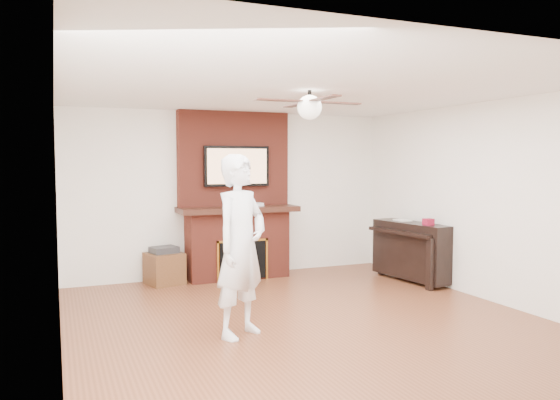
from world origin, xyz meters
name	(u,v)px	position (x,y,z in m)	size (l,w,h in m)	color
room_shell	(309,208)	(0.00, 0.00, 1.25)	(5.36, 5.86, 2.86)	brown
fireplace	(236,212)	(0.00, 2.55, 1.00)	(1.78, 0.64, 2.50)	maroon
tv	(237,166)	(0.00, 2.50, 1.68)	(1.00, 0.08, 0.60)	black
ceiling_fan	(310,106)	(0.00, 0.00, 2.33)	(1.21, 1.21, 0.31)	black
person	(241,246)	(-0.82, -0.14, 0.91)	(0.67, 0.44, 1.82)	white
side_table	(164,267)	(-1.10, 2.48, 0.25)	(0.57, 0.57, 0.54)	#4F2E16
piano	(412,250)	(2.29, 1.30, 0.46)	(0.66, 1.36, 0.95)	black
cable_box	(251,205)	(0.21, 2.45, 1.10)	(0.33, 0.19, 0.05)	silver
candle_orange	(236,275)	(-0.07, 2.36, 0.07)	(0.07, 0.07, 0.14)	orange
candle_green	(245,276)	(0.07, 2.34, 0.05)	(0.07, 0.07, 0.09)	#33813A
candle_cream	(242,276)	(0.04, 2.37, 0.05)	(0.08, 0.08, 0.10)	beige
candle_blue	(249,277)	(0.12, 2.31, 0.04)	(0.06, 0.06, 0.08)	#3746A5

